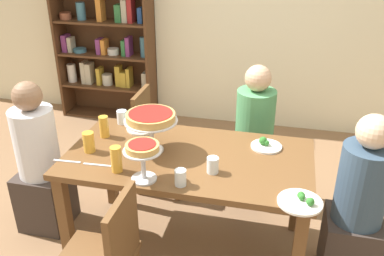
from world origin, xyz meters
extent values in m
plane|color=#846042|center=(0.00, 0.00, 0.00)|extent=(12.00, 12.00, 0.00)
cube|color=brown|center=(0.00, 0.00, 0.72)|extent=(1.58, 0.84, 0.04)
cube|color=brown|center=(-0.73, -0.36, 0.35)|extent=(0.07, 0.07, 0.70)
cube|color=brown|center=(-0.73, 0.36, 0.35)|extent=(0.07, 0.07, 0.70)
cube|color=brown|center=(0.73, 0.36, 0.35)|extent=(0.07, 0.07, 0.70)
cube|color=#4C2D19|center=(-1.98, 1.98, 1.10)|extent=(0.03, 0.30, 2.20)
cube|color=#4C2D19|center=(-0.91, 1.98, 1.10)|extent=(0.03, 0.30, 2.20)
cube|color=#4C2D19|center=(-1.45, 2.12, 1.10)|extent=(1.10, 0.02, 2.20)
cube|color=#4C2D19|center=(-1.45, 1.98, 0.01)|extent=(1.04, 0.28, 0.02)
cube|color=#4C2D19|center=(-1.45, 1.98, 0.38)|extent=(1.04, 0.28, 0.02)
cube|color=#4C2D19|center=(-1.45, 1.98, 0.75)|extent=(1.04, 0.28, 0.02)
cube|color=#4C2D19|center=(-1.45, 1.98, 1.11)|extent=(1.04, 0.28, 0.02)
cylinder|color=silver|center=(-1.89, 1.98, 0.50)|extent=(0.10, 0.10, 0.21)
cube|color=#B2A88E|center=(-1.73, 1.98, 0.52)|extent=(0.05, 0.13, 0.26)
cube|color=#B2A88E|center=(-1.66, 1.98, 0.51)|extent=(0.07, 0.13, 0.24)
cube|color=#B7932D|center=(-1.54, 1.98, 0.49)|extent=(0.04, 0.13, 0.20)
cylinder|color=beige|center=(-1.45, 1.98, 0.45)|extent=(0.12, 0.12, 0.12)
cube|color=#B7932D|center=(-1.30, 1.98, 0.51)|extent=(0.06, 0.11, 0.24)
cube|color=#B7932D|center=(-1.24, 1.98, 0.48)|extent=(0.07, 0.13, 0.17)
cube|color=#B7932D|center=(-1.17, 1.98, 0.50)|extent=(0.04, 0.13, 0.22)
cube|color=#B2A88E|center=(-0.98, 1.98, 0.48)|extent=(0.05, 0.13, 0.18)
cube|color=#7A3370|center=(-1.92, 1.98, 0.85)|extent=(0.06, 0.13, 0.19)
cube|color=#B2A88E|center=(-1.85, 1.98, 0.84)|extent=(0.05, 0.11, 0.16)
cylinder|color=#3D7084|center=(-1.75, 1.98, 0.78)|extent=(0.15, 0.15, 0.04)
cube|color=#7A3370|center=(-1.50, 1.98, 0.84)|extent=(0.05, 0.13, 0.17)
cube|color=orange|center=(-1.45, 1.98, 0.84)|extent=(0.05, 0.13, 0.17)
cylinder|color=silver|center=(-1.35, 1.98, 0.79)|extent=(0.13, 0.13, 0.07)
cube|color=#2D6B38|center=(-1.21, 1.98, 0.84)|extent=(0.04, 0.13, 0.17)
cube|color=#7A3370|center=(-1.16, 1.98, 0.86)|extent=(0.04, 0.13, 0.21)
cylinder|color=#3D7084|center=(-0.97, 1.98, 0.87)|extent=(0.11, 0.11, 0.22)
cylinder|color=brown|center=(-1.88, 1.98, 1.16)|extent=(0.13, 0.13, 0.07)
cylinder|color=#3D7084|center=(-1.69, 1.98, 1.22)|extent=(0.10, 0.10, 0.19)
cube|color=orange|center=(-1.45, 1.98, 1.24)|extent=(0.06, 0.13, 0.24)
cube|color=#2D6B38|center=(-1.24, 1.98, 1.22)|extent=(0.07, 0.13, 0.18)
cube|color=#B2A88E|center=(-1.17, 1.98, 1.24)|extent=(0.06, 0.11, 0.23)
cube|color=maroon|center=(-1.10, 1.98, 1.25)|extent=(0.05, 0.13, 0.26)
cube|color=navy|center=(-1.00, 1.98, 1.20)|extent=(0.05, 0.10, 0.16)
cube|color=#382D28|center=(-1.10, 0.00, 0.23)|extent=(0.34, 0.34, 0.45)
cylinder|color=silver|center=(-1.10, 0.00, 0.70)|extent=(0.30, 0.30, 0.50)
sphere|color=#846047|center=(-1.10, 0.00, 1.05)|extent=(0.20, 0.20, 0.20)
cube|color=#382D28|center=(1.06, -0.03, 0.23)|extent=(0.34, 0.34, 0.45)
cylinder|color=#33475B|center=(1.06, -0.03, 0.70)|extent=(0.30, 0.30, 0.50)
sphere|color=beige|center=(1.06, -0.03, 1.05)|extent=(0.20, 0.20, 0.20)
cube|color=#382D28|center=(0.36, 0.71, 0.23)|extent=(0.34, 0.34, 0.45)
cylinder|color=#4C935B|center=(0.36, 0.71, 0.70)|extent=(0.30, 0.30, 0.50)
sphere|color=tan|center=(0.36, 0.71, 1.05)|extent=(0.20, 0.20, 0.20)
cube|color=brown|center=(-0.17, -0.72, 0.66)|extent=(0.04, 0.36, 0.42)
cube|color=brown|center=(-0.38, 0.69, 0.43)|extent=(0.40, 0.40, 0.04)
cube|color=brown|center=(-0.56, 0.69, 0.66)|extent=(0.04, 0.36, 0.42)
cylinder|color=brown|center=(-0.21, 0.86, 0.21)|extent=(0.04, 0.04, 0.41)
cylinder|color=brown|center=(-0.21, 0.51, 0.21)|extent=(0.04, 0.04, 0.41)
cylinder|color=brown|center=(-0.56, 0.86, 0.21)|extent=(0.04, 0.04, 0.41)
cylinder|color=brown|center=(-0.56, 0.51, 0.21)|extent=(0.04, 0.04, 0.41)
cylinder|color=silver|center=(-0.25, 0.01, 0.75)|extent=(0.15, 0.15, 0.01)
cylinder|color=silver|center=(-0.25, 0.01, 0.85)|extent=(0.03, 0.03, 0.20)
cylinder|color=silver|center=(-0.25, 0.01, 0.96)|extent=(0.34, 0.34, 0.01)
cylinder|color=tan|center=(-0.25, 0.01, 0.98)|extent=(0.31, 0.31, 0.05)
cylinder|color=maroon|center=(-0.25, 0.01, 1.01)|extent=(0.28, 0.28, 0.00)
cylinder|color=silver|center=(-0.19, -0.33, 0.75)|extent=(0.15, 0.15, 0.01)
cylinder|color=silver|center=(-0.19, -0.33, 0.84)|extent=(0.03, 0.03, 0.18)
cylinder|color=silver|center=(-0.19, -0.33, 0.93)|extent=(0.22, 0.22, 0.01)
cylinder|color=tan|center=(-0.19, -0.33, 0.95)|extent=(0.19, 0.19, 0.04)
cylinder|color=maroon|center=(-0.19, -0.33, 0.97)|extent=(0.16, 0.16, 0.00)
cylinder|color=white|center=(0.48, 0.23, 0.75)|extent=(0.21, 0.21, 0.01)
sphere|color=#2D7028|center=(0.48, 0.23, 0.77)|extent=(0.04, 0.04, 0.04)
sphere|color=#2D7028|center=(0.45, 0.24, 0.78)|extent=(0.06, 0.06, 0.06)
cylinder|color=white|center=(-0.42, 0.30, 0.75)|extent=(0.23, 0.23, 0.01)
sphere|color=#2D7028|center=(-0.43, 0.29, 0.78)|extent=(0.05, 0.05, 0.05)
sphere|color=#2D7028|center=(-0.39, 0.30, 0.78)|extent=(0.06, 0.06, 0.06)
cylinder|color=white|center=(0.70, -0.36, 0.75)|extent=(0.24, 0.24, 0.01)
sphere|color=#2D7028|center=(0.71, -0.34, 0.77)|extent=(0.04, 0.04, 0.04)
sphere|color=#2D7028|center=(0.75, -0.38, 0.78)|extent=(0.04, 0.04, 0.04)
sphere|color=#2D7028|center=(0.70, -0.33, 0.77)|extent=(0.04, 0.04, 0.04)
cylinder|color=gold|center=(-0.37, -0.28, 0.82)|extent=(0.07, 0.07, 0.16)
cylinder|color=gold|center=(-0.64, -0.09, 0.81)|extent=(0.07, 0.07, 0.14)
cylinder|color=gold|center=(-0.63, 0.13, 0.82)|extent=(0.07, 0.07, 0.15)
cylinder|color=white|center=(-0.59, 0.36, 0.79)|extent=(0.08, 0.08, 0.10)
cylinder|color=white|center=(0.19, -0.16, 0.79)|extent=(0.07, 0.07, 0.10)
cylinder|color=white|center=(0.04, -0.33, 0.79)|extent=(0.07, 0.07, 0.10)
cube|color=silver|center=(-0.72, -0.25, 0.74)|extent=(0.18, 0.03, 0.00)
cube|color=silver|center=(-0.52, -0.24, 0.74)|extent=(0.18, 0.02, 0.00)
camera|label=1|loc=(0.56, -2.26, 2.09)|focal=39.15mm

